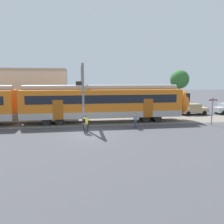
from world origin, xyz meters
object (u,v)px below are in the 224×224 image
(pedestrian_grey, at_px, (136,119))
(crossing_signal, at_px, (213,107))
(pedestrian_yellow, at_px, (85,123))
(parked_car_tan, at_px, (193,109))
(commuter_train, at_px, (26,104))

(pedestrian_grey, distance_m, crossing_signal, 8.72)
(pedestrian_grey, relative_size, crossing_signal, 0.56)
(pedestrian_yellow, relative_size, parked_car_tan, 0.41)
(pedestrian_yellow, xyz_separation_m, crossing_signal, (13.77, 1.63, 1.02))
(parked_car_tan, bearing_deg, pedestrian_grey, -144.82)
(commuter_train, xyz_separation_m, parked_car_tan, (21.79, 3.61, -1.47))
(pedestrian_grey, bearing_deg, crossing_signal, 1.93)
(pedestrian_yellow, height_order, parked_car_tan, pedestrian_yellow)
(commuter_train, xyz_separation_m, pedestrian_grey, (11.44, -3.68, -1.29))
(pedestrian_grey, bearing_deg, commuter_train, 162.15)
(parked_car_tan, bearing_deg, crossing_signal, -103.62)
(pedestrian_grey, xyz_separation_m, parked_car_tan, (10.35, 7.29, -0.18))
(commuter_train, relative_size, pedestrian_grey, 22.83)
(commuter_train, relative_size, pedestrian_yellow, 22.83)
(pedestrian_yellow, bearing_deg, pedestrian_grey, 14.69)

